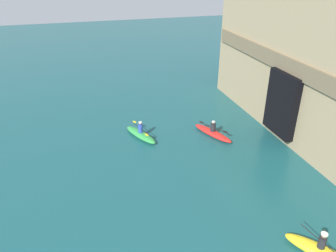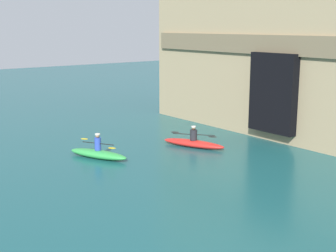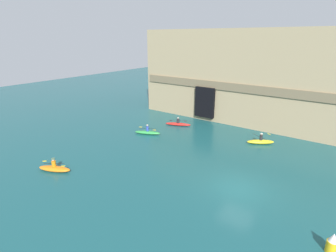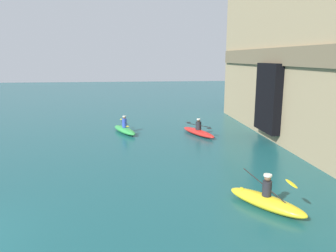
{
  "view_description": "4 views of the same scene",
  "coord_description": "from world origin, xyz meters",
  "px_view_note": "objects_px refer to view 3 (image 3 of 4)",
  "views": [
    {
      "loc": [
        5.82,
        1.25,
        10.67
      ],
      "look_at": [
        -10.55,
        6.05,
        1.92
      ],
      "focal_mm": 35.0,
      "sensor_mm": 36.0,
      "label": 1
    },
    {
      "loc": [
        5.0,
        -5.01,
        5.87
      ],
      "look_at": [
        -11.5,
        7.68,
        1.39
      ],
      "focal_mm": 50.0,
      "sensor_mm": 36.0,
      "label": 2
    },
    {
      "loc": [
        5.75,
        -16.87,
        10.76
      ],
      "look_at": [
        -11.53,
        6.85,
        0.77
      ],
      "focal_mm": 28.0,
      "sensor_mm": 36.0,
      "label": 3
    },
    {
      "loc": [
        8.13,
        5.4,
        4.87
      ],
      "look_at": [
        -8.25,
        7.24,
        1.41
      ],
      "focal_mm": 35.0,
      "sensor_mm": 36.0,
      "label": 4
    }
  ],
  "objects_px": {
    "marker_buoy": "(332,244)",
    "kayak_red": "(178,124)",
    "kayak_yellow": "(261,141)",
    "kayak_green": "(148,132)",
    "kayak_orange": "(54,168)"
  },
  "relations": [
    {
      "from": "kayak_green",
      "to": "kayak_orange",
      "type": "bearing_deg",
      "value": 63.1
    },
    {
      "from": "kayak_yellow",
      "to": "kayak_green",
      "type": "relative_size",
      "value": 0.89
    },
    {
      "from": "kayak_yellow",
      "to": "kayak_green",
      "type": "xyz_separation_m",
      "value": [
        -11.61,
        -4.83,
        -0.03
      ]
    },
    {
      "from": "marker_buoy",
      "to": "kayak_orange",
      "type": "bearing_deg",
      "value": -169.9
    },
    {
      "from": "kayak_yellow",
      "to": "kayak_red",
      "type": "xyz_separation_m",
      "value": [
        -10.48,
        -0.12,
        -0.04
      ]
    },
    {
      "from": "kayak_green",
      "to": "kayak_red",
      "type": "height_order",
      "value": "kayak_green"
    },
    {
      "from": "kayak_green",
      "to": "marker_buoy",
      "type": "relative_size",
      "value": 2.59
    },
    {
      "from": "marker_buoy",
      "to": "kayak_red",
      "type": "bearing_deg",
      "value": 145.28
    },
    {
      "from": "kayak_orange",
      "to": "kayak_red",
      "type": "xyz_separation_m",
      "value": [
        1.71,
        16.15,
        -0.03
      ]
    },
    {
      "from": "kayak_green",
      "to": "marker_buoy",
      "type": "height_order",
      "value": "marker_buoy"
    },
    {
      "from": "kayak_yellow",
      "to": "marker_buoy",
      "type": "relative_size",
      "value": 2.31
    },
    {
      "from": "marker_buoy",
      "to": "kayak_green",
      "type": "bearing_deg",
      "value": 157.76
    },
    {
      "from": "kayak_orange",
      "to": "kayak_red",
      "type": "bearing_deg",
      "value": 59.96
    },
    {
      "from": "kayak_orange",
      "to": "kayak_green",
      "type": "height_order",
      "value": "kayak_orange"
    },
    {
      "from": "kayak_yellow",
      "to": "kayak_green",
      "type": "distance_m",
      "value": 12.57
    }
  ]
}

